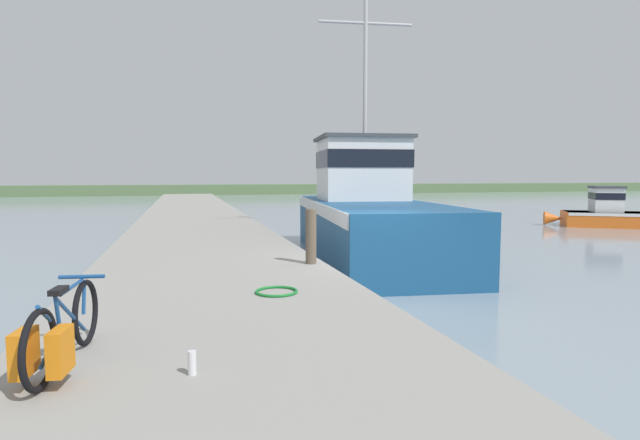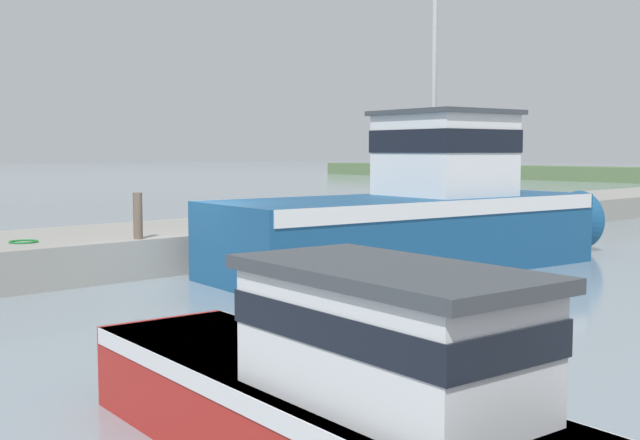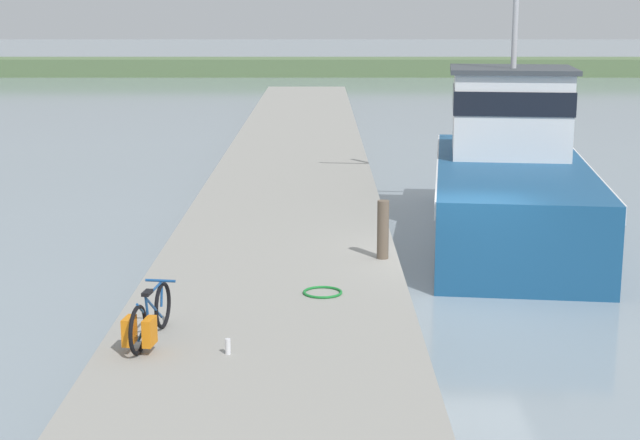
{
  "view_description": "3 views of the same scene",
  "coord_description": "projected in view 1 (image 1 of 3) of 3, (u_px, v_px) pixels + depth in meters",
  "views": [
    {
      "loc": [
        -4.1,
        -9.95,
        2.68
      ],
      "look_at": [
        -0.84,
        1.87,
        1.59
      ],
      "focal_mm": 28.0,
      "sensor_mm": 36.0,
      "label": 1
    },
    {
      "loc": [
        14.93,
        -10.09,
        3.01
      ],
      "look_at": [
        0.2,
        3.66,
        1.26
      ],
      "focal_mm": 45.0,
      "sensor_mm": 36.0,
      "label": 2
    },
    {
      "loc": [
        -2.82,
        -17.98,
        5.47
      ],
      "look_at": [
        -2.8,
        1.86,
        1.16
      ],
      "focal_mm": 55.0,
      "sensor_mm": 36.0,
      "label": 3
    }
  ],
  "objects": [
    {
      "name": "ground_plane",
      "position": [
        380.0,
        299.0,
        10.88
      ],
      "size": [
        320.0,
        320.0,
        0.0
      ],
      "primitive_type": "plane",
      "color": "#84939E"
    },
    {
      "name": "dock_pier",
      "position": [
        210.0,
        288.0,
        9.88
      ],
      "size": [
        4.49,
        80.0,
        0.94
      ],
      "primitive_type": "cube",
      "color": "gray",
      "rests_on": "ground_plane"
    },
    {
      "name": "far_shoreline",
      "position": [
        403.0,
        188.0,
        79.92
      ],
      "size": [
        180.0,
        5.0,
        1.42
      ],
      "primitive_type": "cube",
      "color": "#567047",
      "rests_on": "ground_plane"
    },
    {
      "name": "fishing_boat_main",
      "position": [
        366.0,
        213.0,
        16.75
      ],
      "size": [
        4.81,
        12.44,
        8.95
      ],
      "rotation": [
        0.0,
        0.0,
        -0.12
      ],
      "color": "navy",
      "rests_on": "ground_plane"
    },
    {
      "name": "boat_white_moored",
      "position": [
        613.0,
        213.0,
        26.26
      ],
      "size": [
        6.13,
        4.53,
        2.15
      ],
      "rotation": [
        0.0,
        0.0,
        1.02
      ],
      "color": "orange",
      "rests_on": "ground_plane"
    },
    {
      "name": "bicycle_touring",
      "position": [
        58.0,
        334.0,
        4.41
      ],
      "size": [
        0.58,
        1.78,
        0.75
      ],
      "rotation": [
        0.0,
        0.0,
        -0.14
      ],
      "color": "black",
      "rests_on": "dock_pier"
    },
    {
      "name": "mooring_post",
      "position": [
        311.0,
        236.0,
        9.88
      ],
      "size": [
        0.22,
        0.22,
        1.09
      ],
      "primitive_type": "cylinder",
      "color": "brown",
      "rests_on": "dock_pier"
    },
    {
      "name": "hose_coil",
      "position": [
        277.0,
        291.0,
        7.44
      ],
      "size": [
        0.64,
        0.64,
        0.04
      ],
      "primitive_type": "torus",
      "color": "#197A2D",
      "rests_on": "dock_pier"
    },
    {
      "name": "water_bottle_on_curb",
      "position": [
        192.0,
        363.0,
        4.36
      ],
      "size": [
        0.07,
        0.07,
        0.21
      ],
      "primitive_type": "cylinder",
      "color": "silver",
      "rests_on": "dock_pier"
    }
  ]
}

